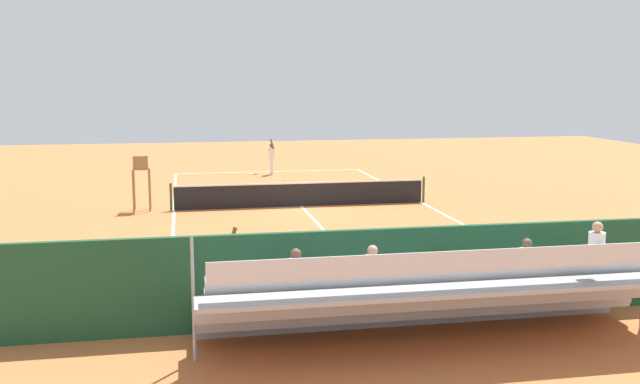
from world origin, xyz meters
TOP-DOWN VIEW (x-y plane):
  - ground_plane at (0.00, 0.00)m, footprint 60.00×60.00m
  - court_line_markings at (0.00, -0.04)m, footprint 10.10×22.20m
  - tennis_net at (0.00, 0.00)m, footprint 10.30×0.10m
  - backdrop_wall at (0.00, 14.00)m, footprint 18.00×0.16m
  - bleacher_stand at (-0.05, 15.33)m, footprint 9.06×2.40m
  - umpire_chair at (6.20, -0.21)m, footprint 0.67×0.67m
  - courtside_bench at (-3.42, 13.27)m, footprint 1.80×0.40m
  - equipment_bag at (-1.63, 13.40)m, footprint 0.90×0.36m
  - tennis_player at (-0.01, -9.79)m, footprint 0.37×0.54m
  - tennis_racket at (1.02, -10.13)m, footprint 0.50×0.53m
  - tennis_ball_near at (-0.30, -7.28)m, footprint 0.07×0.07m
  - line_judge at (3.65, 13.05)m, footprint 0.41×0.55m

SIDE VIEW (x-z plane):
  - ground_plane at x=0.00m, z-range 0.00..0.00m
  - court_line_markings at x=0.00m, z-range 0.00..0.01m
  - tennis_racket at x=1.02m, z-range 0.00..0.03m
  - tennis_ball_near at x=-0.30m, z-range 0.00..0.07m
  - equipment_bag at x=-1.63m, z-range 0.00..0.36m
  - tennis_net at x=0.00m, z-range -0.03..1.04m
  - courtside_bench at x=-3.42m, z-range 0.09..1.02m
  - bleacher_stand at x=-0.05m, z-range -0.31..2.17m
  - backdrop_wall at x=0.00m, z-range 0.00..2.00m
  - tennis_player at x=-0.01m, z-range 0.05..1.98m
  - line_judge at x=3.65m, z-range 0.05..1.98m
  - umpire_chair at x=6.20m, z-range 0.24..2.38m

